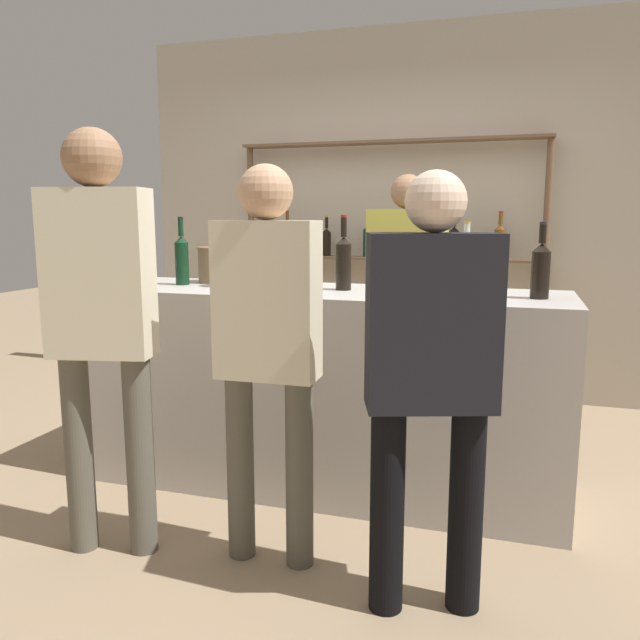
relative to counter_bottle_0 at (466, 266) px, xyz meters
The scene contains 16 objects.
ground_plane 1.36m from the counter_bottle_0, 169.02° to the right, with size 16.00×16.00×0.00m, color #9E8466.
bar_counter 0.96m from the counter_bottle_0, 169.02° to the right, with size 2.44×0.68×1.03m, color #B7B2AD.
back_wall 1.95m from the counter_bottle_0, 111.23° to the left, with size 4.04×0.12×2.80m, color #B2A899.
back_shelf 1.77m from the counter_bottle_0, 112.81° to the left, with size 2.32×0.18×1.95m.
counter_bottle_0 is the anchor object (origin of this frame).
counter_bottle_1 0.38m from the counter_bottle_0, 25.48° to the right, with size 0.08×0.08×0.34m.
counter_bottle_2 1.49m from the counter_bottle_0, behind, with size 0.07×0.07×0.36m.
counter_bottle_3 0.17m from the counter_bottle_0, 151.43° to the right, with size 0.08×0.08×0.34m.
counter_bottle_4 0.60m from the counter_bottle_0, behind, with size 0.08×0.08×0.37m.
wine_glass 1.81m from the counter_bottle_0, behind, with size 0.08×0.08×0.14m.
ice_bucket 1.36m from the counter_bottle_0, behind, with size 0.21×0.21×0.20m.
cork_jar 1.21m from the counter_bottle_0, behind, with size 0.13×0.13×0.15m.
customer_right 1.08m from the counter_bottle_0, 91.53° to the right, with size 0.47×0.31×1.54m.
server_behind_counter 0.97m from the counter_bottle_0, 116.90° to the left, with size 0.51×0.30×1.65m.
customer_center 1.15m from the counter_bottle_0, 126.56° to the right, with size 0.40×0.21×1.58m.
customer_left 1.69m from the counter_bottle_0, 142.37° to the right, with size 0.44×0.26×1.73m.
Camera 1 is at (0.92, -2.97, 1.39)m, focal length 35.00 mm.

